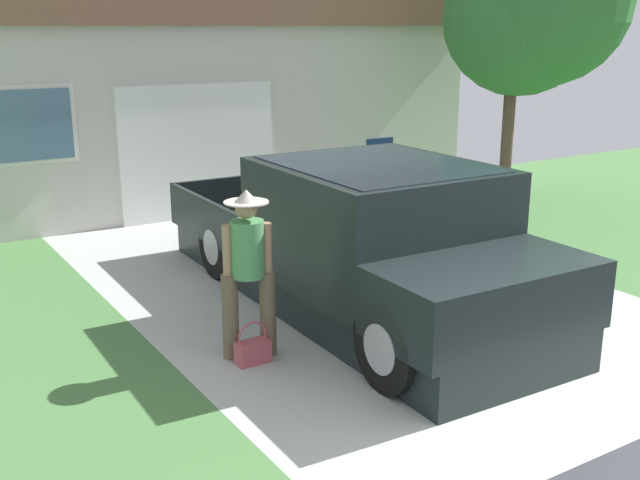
{
  "coord_description": "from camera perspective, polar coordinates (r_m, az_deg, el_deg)",
  "views": [
    {
      "loc": [
        -4.86,
        -3.04,
        3.0
      ],
      "look_at": [
        -0.93,
        3.21,
        0.92
      ],
      "focal_mm": 42.68,
      "sensor_mm": 36.0,
      "label": 1
    }
  ],
  "objects": [
    {
      "name": "pickup_truck",
      "position": [
        8.1,
        3.7,
        -0.4
      ],
      "size": [
        2.2,
        5.64,
        1.65
      ],
      "rotation": [
        0.0,
        0.0,
        3.12
      ],
      "color": "black",
      "rests_on": "ground"
    },
    {
      "name": "wheeled_trash_bin",
      "position": [
        14.54,
        3.67,
        6.01
      ],
      "size": [
        0.6,
        0.72,
        1.0
      ],
      "color": "navy",
      "rests_on": "ground"
    },
    {
      "name": "handbag",
      "position": [
        7.09,
        -5.06,
        -8.21
      ],
      "size": [
        0.32,
        0.16,
        0.41
      ],
      "color": "#B24C56",
      "rests_on": "ground"
    },
    {
      "name": "front_yard_tree",
      "position": [
        13.41,
        15.8,
        16.42
      ],
      "size": [
        2.91,
        2.96,
        4.8
      ],
      "color": "brown",
      "rests_on": "ground"
    },
    {
      "name": "house_with_garage",
      "position": [
        15.74,
        -12.41,
        12.02
      ],
      "size": [
        10.26,
        7.25,
        4.09
      ],
      "color": "beige",
      "rests_on": "ground"
    },
    {
      "name": "person_with_hat",
      "position": [
        6.98,
        -5.43,
        -1.92
      ],
      "size": [
        0.49,
        0.41,
        1.6
      ],
      "rotation": [
        0.0,
        0.0,
        -0.33
      ],
      "color": "brown",
      "rests_on": "ground"
    }
  ]
}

